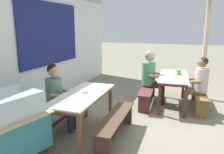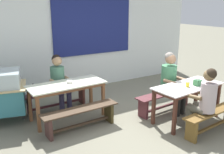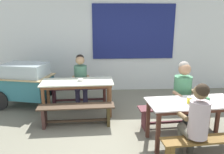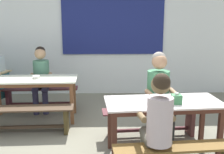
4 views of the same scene
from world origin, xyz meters
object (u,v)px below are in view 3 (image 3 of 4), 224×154
person_near_front (196,119)px  condiment_jar (189,100)px  bench_near_back (176,113)px  soup_bowl (80,80)px  bench_near_front (210,147)px  person_right_near_table (184,92)px  tissue_box (204,100)px  bench_far_front (76,112)px  person_center_facing (81,77)px  food_cart (26,81)px  dining_table_far (77,85)px  bench_far_back (79,93)px  dining_table_near (192,106)px

person_near_front → condiment_jar: (0.08, 0.49, 0.10)m
bench_near_back → soup_bowl: soup_bowl is taller
bench_near_front → condiment_jar: size_ratio=13.30×
person_right_near_table → tissue_box: person_right_near_table is taller
person_near_front → soup_bowl: bearing=133.2°
bench_far_front → person_right_near_table: size_ratio=1.15×
bench_far_front → person_near_front: person_near_front is taller
person_center_facing → soup_bowl: 0.54m
food_cart → condiment_jar: size_ratio=14.73×
person_right_near_table → bench_near_front: bearing=-90.3°
bench_near_front → tissue_box: size_ratio=10.48×
dining_table_far → person_center_facing: bearing=86.7°
bench_near_front → person_center_facing: (-2.07, 2.50, 0.43)m
bench_far_back → soup_bowl: size_ratio=11.89×
dining_table_far → person_right_near_table: person_right_near_table is taller
dining_table_far → bench_near_front: bearing=-43.2°
person_center_facing → bench_near_front: bearing=-50.5°
person_near_front → tissue_box: bearing=54.9°
person_center_facing → soup_bowl: size_ratio=9.92×
condiment_jar → soup_bowl: 2.37m
bench_far_front → soup_bowl: 0.79m
dining_table_far → bench_near_back: 2.18m
dining_table_far → condiment_jar: bearing=-36.1°
person_center_facing → condiment_jar: bearing=-45.6°
soup_bowl → person_center_facing: bearing=94.3°
bench_near_front → soup_bowl: soup_bowl is taller
dining_table_near → bench_far_front: size_ratio=1.02×
person_center_facing → tissue_box: (2.16, -2.00, 0.11)m
bench_near_front → person_near_front: person_near_front is taller
bench_near_front → food_cart: bearing=143.5°
bench_near_front → soup_bowl: bearing=135.8°
dining_table_near → condiment_jar: bearing=-146.3°
bench_far_front → person_center_facing: size_ratio=1.21×
soup_bowl → condiment_jar: bearing=-37.2°
dining_table_far → bench_far_front: (0.02, -0.60, -0.39)m
person_center_facing → tissue_box: 2.95m
dining_table_near → person_right_near_table: bearing=84.3°
person_center_facing → tissue_box: person_center_facing is taller
dining_table_far → bench_far_front: dining_table_far is taller
bench_near_front → soup_bowl: (-2.03, 1.97, 0.50)m
bench_near_back → bench_near_front: 1.21m
tissue_box → condiment_jar: tissue_box is taller
bench_far_back → food_cart: food_cart is taller
dining_table_far → dining_table_near: (2.05, -1.36, -0.00)m
bench_near_back → dining_table_far: bearing=159.2°
food_cart → tissue_box: size_ratio=11.61×
food_cart → condiment_jar: food_cart is taller
bench_far_front → bench_near_back: 1.98m
dining_table_near → bench_far_front: 2.20m
soup_bowl → person_near_front: bearing=-46.8°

